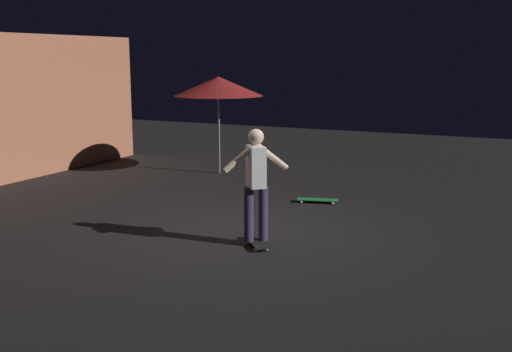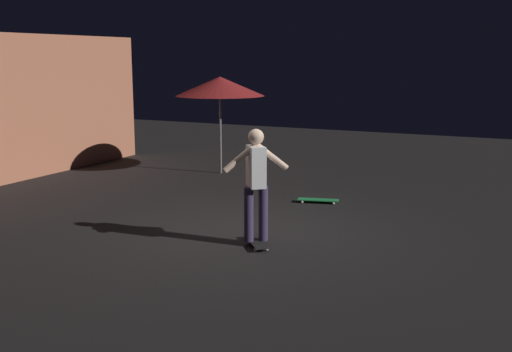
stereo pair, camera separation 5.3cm
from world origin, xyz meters
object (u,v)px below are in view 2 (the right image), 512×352
Objects in this scene: skateboard_spare at (318,200)px; skater at (256,177)px; patio_umbrella at (220,86)px; skateboard_ridden at (256,242)px.

skater reaches higher than skateboard_spare.
patio_umbrella is 5.95m from skater.
skateboard_ridden is at bearing 0.00° from skater.
skateboard_spare is (-1.89, -3.19, -2.02)m from patio_umbrella.
skateboard_spare is at bearing 1.96° from skater.
skater is at bearing -145.87° from patio_umbrella.
skateboard_ridden is 0.44× the size of skater.
skater is at bearing 0.00° from skateboard_ridden.
skateboard_spare is at bearing -120.74° from patio_umbrella.
skater is (0.00, 0.00, 0.98)m from skateboard_ridden.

